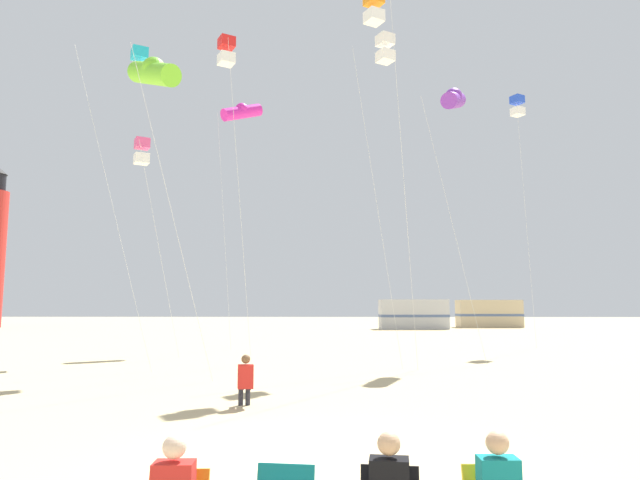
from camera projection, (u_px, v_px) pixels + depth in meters
name	position (u px, v px, depth m)	size (l,w,h in m)	color
ground	(305.00, 469.00, 7.61)	(200.00, 200.00, 0.00)	#CCB584
kite_flyer_standing	(245.00, 379.00, 12.29)	(0.41, 0.55, 1.16)	red
kite_box_white	(385.00, 49.00, 22.39)	(1.77, 1.77, 13.19)	silver
kite_box_scarlet	(226.00, 52.00, 22.60)	(1.58, 1.58, 13.18)	silver
kite_box_cyan	(139.00, 63.00, 22.07)	(3.44, 2.30, 12.50)	silver
kite_tube_lime	(154.00, 73.00, 17.55)	(3.25, 3.24, 10.32)	silver
kite_box_rainbow	(142.00, 152.00, 24.42)	(2.21, 2.31, 9.61)	silver
kite_box_blue	(517.00, 106.00, 31.22)	(0.82, 0.82, 14.05)	silver
kite_tube_violet	(454.00, 99.00, 23.73)	(2.32, 2.80, 11.76)	silver
kite_tube_magenta	(242.00, 112.00, 30.82)	(2.57, 2.47, 13.71)	silver
kite_box_orange	(374.00, 9.00, 20.46)	(1.84, 1.86, 13.79)	silver
rv_van_silver	(413.00, 314.00, 52.60)	(6.53, 2.61, 2.80)	#B7BABF
rv_van_tan	(489.00, 314.00, 56.80)	(6.52, 2.56, 2.80)	#C6B28C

